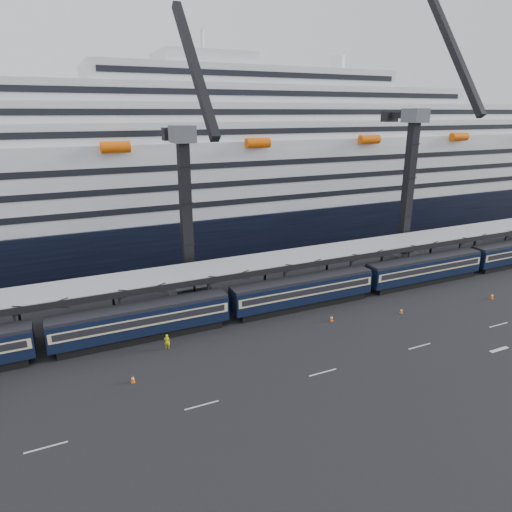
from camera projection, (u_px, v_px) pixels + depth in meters
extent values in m
plane|color=black|center=(407.00, 327.00, 52.18)|extent=(260.00, 260.00, 0.00)
cube|color=beige|center=(46.00, 447.00, 33.49)|extent=(3.00, 0.15, 0.02)
cube|color=beige|center=(202.00, 405.00, 38.30)|extent=(3.00, 0.15, 0.02)
cube|color=beige|center=(323.00, 372.00, 43.10)|extent=(3.00, 0.15, 0.02)
cube|color=beige|center=(420.00, 346.00, 47.91)|extent=(3.00, 0.15, 0.02)
cube|color=beige|center=(499.00, 325.00, 52.72)|extent=(3.00, 0.15, 0.02)
cube|color=beige|center=(499.00, 349.00, 47.26)|extent=(2.50, 0.40, 0.02)
cube|color=black|center=(143.00, 335.00, 49.47)|extent=(17.48, 2.40, 0.90)
cube|color=black|center=(142.00, 320.00, 48.92)|extent=(19.00, 2.80, 2.70)
cube|color=beige|center=(142.00, 317.00, 48.83)|extent=(18.62, 2.92, 1.05)
cube|color=black|center=(142.00, 317.00, 48.82)|extent=(17.86, 2.98, 0.70)
cube|color=black|center=(141.00, 307.00, 48.47)|extent=(19.00, 2.50, 0.35)
cube|color=black|center=(303.00, 304.00, 57.48)|extent=(17.48, 2.40, 0.90)
cube|color=black|center=(303.00, 290.00, 56.94)|extent=(19.00, 2.80, 2.70)
cube|color=beige|center=(303.00, 288.00, 56.85)|extent=(18.62, 2.92, 1.05)
cube|color=black|center=(303.00, 288.00, 56.83)|extent=(17.86, 2.98, 0.70)
cube|color=black|center=(303.00, 279.00, 56.48)|extent=(19.00, 2.50, 0.35)
cube|color=black|center=(423.00, 280.00, 65.50)|extent=(17.48, 2.40, 0.90)
cube|color=black|center=(424.00, 268.00, 64.95)|extent=(19.00, 2.80, 2.70)
cube|color=beige|center=(425.00, 266.00, 64.86)|extent=(18.62, 2.92, 1.05)
cube|color=black|center=(425.00, 266.00, 64.85)|extent=(17.86, 2.98, 0.70)
cube|color=black|center=(426.00, 258.00, 64.50)|extent=(19.00, 2.50, 0.35)
cube|color=#95989D|center=(339.00, 250.00, 62.65)|extent=(130.00, 6.00, 0.25)
cube|color=black|center=(352.00, 258.00, 60.15)|extent=(130.00, 0.25, 0.70)
cube|color=black|center=(327.00, 246.00, 65.33)|extent=(130.00, 0.25, 0.70)
cube|color=black|center=(17.00, 333.00, 45.02)|extent=(0.25, 0.25, 5.40)
cube|color=black|center=(19.00, 311.00, 49.86)|extent=(0.25, 0.25, 5.40)
cube|color=black|center=(121.00, 315.00, 49.02)|extent=(0.25, 0.25, 5.40)
cube|color=black|center=(113.00, 296.00, 53.87)|extent=(0.25, 0.25, 5.40)
cube|color=black|center=(209.00, 299.00, 53.03)|extent=(0.25, 0.25, 5.40)
cube|color=black|center=(194.00, 284.00, 57.87)|extent=(0.25, 0.25, 5.40)
cube|color=black|center=(284.00, 286.00, 57.04)|extent=(0.25, 0.25, 5.40)
cube|color=black|center=(265.00, 273.00, 61.88)|extent=(0.25, 0.25, 5.40)
cube|color=black|center=(350.00, 275.00, 61.05)|extent=(0.25, 0.25, 5.40)
cube|color=black|center=(327.00, 263.00, 65.89)|extent=(0.25, 0.25, 5.40)
cube|color=black|center=(408.00, 265.00, 65.05)|extent=(0.25, 0.25, 5.40)
cube|color=black|center=(382.00, 254.00, 69.90)|extent=(0.25, 0.25, 5.40)
cube|color=black|center=(459.00, 256.00, 69.06)|extent=(0.25, 0.25, 5.40)
cube|color=black|center=(431.00, 246.00, 73.90)|extent=(0.25, 0.25, 5.40)
cube|color=black|center=(504.00, 248.00, 73.07)|extent=(0.25, 0.25, 5.40)
cube|color=black|center=(475.00, 239.00, 77.91)|extent=(0.25, 0.25, 5.40)
cube|color=black|center=(246.00, 217.00, 90.90)|extent=(200.00, 28.00, 7.00)
cube|color=silver|center=(246.00, 169.00, 88.02)|extent=(190.00, 26.88, 12.00)
cube|color=silver|center=(245.00, 129.00, 85.75)|extent=(160.00, 24.64, 3.00)
cube|color=black|center=(275.00, 131.00, 75.06)|extent=(153.60, 0.12, 0.90)
cube|color=silver|center=(245.00, 112.00, 84.85)|extent=(124.00, 21.84, 3.00)
cube|color=black|center=(272.00, 112.00, 75.36)|extent=(119.04, 0.12, 0.90)
cube|color=silver|center=(245.00, 95.00, 83.94)|extent=(90.00, 19.04, 3.00)
cube|color=black|center=(268.00, 93.00, 75.66)|extent=(86.40, 0.12, 0.90)
cube|color=silver|center=(245.00, 77.00, 83.03)|extent=(56.00, 16.24, 3.00)
cube|color=black|center=(265.00, 74.00, 75.97)|extent=(53.76, 0.12, 0.90)
cube|color=silver|center=(203.00, 61.00, 79.07)|extent=(16.00, 12.00, 2.50)
cylinder|color=silver|center=(338.00, 64.00, 90.14)|extent=(2.80, 2.80, 3.00)
cylinder|color=#F95E07|center=(115.00, 147.00, 63.71)|extent=(4.00, 1.60, 1.60)
cylinder|color=#F95E07|center=(258.00, 143.00, 72.52)|extent=(4.00, 1.60, 1.60)
cylinder|color=#F95E07|center=(369.00, 139.00, 81.34)|extent=(4.00, 1.60, 1.60)
cylinder|color=#F95E07|center=(459.00, 137.00, 90.15)|extent=(4.00, 1.60, 1.60)
cube|color=#505358|center=(190.00, 290.00, 60.29)|extent=(4.50, 4.50, 2.00)
cube|color=black|center=(186.00, 216.00, 57.27)|extent=(1.30, 1.30, 18.00)
cube|color=#505358|center=(182.00, 134.00, 54.24)|extent=(2.60, 3.20, 2.00)
cube|color=black|center=(195.00, 68.00, 47.15)|extent=(0.90, 12.26, 14.37)
cube|color=black|center=(177.00, 133.00, 56.42)|extent=(0.90, 5.04, 0.90)
cube|color=black|center=(171.00, 134.00, 58.66)|extent=(2.20, 1.60, 1.60)
cube|color=#505358|center=(401.00, 258.00, 73.45)|extent=(4.50, 4.50, 2.00)
cube|color=black|center=(408.00, 190.00, 70.12)|extent=(1.30, 1.30, 20.00)
cube|color=#505358|center=(415.00, 116.00, 66.79)|extent=(2.60, 3.20, 2.00)
cube|color=black|center=(454.00, 50.00, 59.36)|extent=(0.90, 12.21, 16.90)
cube|color=black|center=(402.00, 115.00, 69.22)|extent=(0.90, 5.60, 0.90)
cube|color=black|center=(390.00, 117.00, 71.70)|extent=(2.20, 1.60, 1.60)
imported|color=#D3DB0B|center=(167.00, 341.00, 47.27)|extent=(0.67, 0.54, 1.61)
cube|color=#F95E07|center=(133.00, 382.00, 41.57)|extent=(0.36, 0.36, 0.04)
cone|color=#F95E07|center=(133.00, 379.00, 41.46)|extent=(0.30, 0.30, 0.68)
cylinder|color=white|center=(133.00, 379.00, 41.46)|extent=(0.26, 0.26, 0.11)
cube|color=#F95E07|center=(331.00, 321.00, 53.74)|extent=(0.39, 0.39, 0.04)
cone|color=#F95E07|center=(332.00, 318.00, 53.63)|extent=(0.33, 0.33, 0.74)
cylinder|color=white|center=(332.00, 318.00, 53.63)|extent=(0.28, 0.28, 0.12)
cube|color=#F95E07|center=(401.00, 313.00, 55.81)|extent=(0.34, 0.34, 0.04)
cone|color=#F95E07|center=(401.00, 310.00, 55.71)|extent=(0.28, 0.28, 0.64)
cylinder|color=white|center=(401.00, 310.00, 55.71)|extent=(0.24, 0.24, 0.11)
cube|color=#F95E07|center=(492.00, 298.00, 60.14)|extent=(0.40, 0.40, 0.04)
cone|color=#F95E07|center=(492.00, 296.00, 60.02)|extent=(0.34, 0.34, 0.77)
cylinder|color=white|center=(492.00, 296.00, 60.02)|extent=(0.29, 0.29, 0.13)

